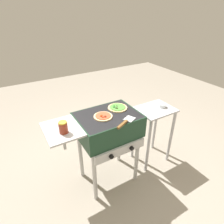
% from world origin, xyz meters
% --- Properties ---
extents(ground_plane, '(8.00, 8.00, 0.00)m').
position_xyz_m(ground_plane, '(0.00, 0.00, 0.00)').
color(ground_plane, gray).
extents(grill, '(0.96, 0.53, 0.90)m').
position_xyz_m(grill, '(-0.01, -0.00, 0.76)').
color(grill, '#193823').
rests_on(grill, ground_plane).
extents(pizza_pepperoni, '(0.19, 0.19, 0.04)m').
position_xyz_m(pizza_pepperoni, '(-0.06, -0.01, 0.91)').
color(pizza_pepperoni, beige).
rests_on(pizza_pepperoni, grill).
extents(pizza_veggie, '(0.21, 0.21, 0.03)m').
position_xyz_m(pizza_veggie, '(0.16, 0.07, 0.91)').
color(pizza_veggie, '#E0C17F').
rests_on(pizza_veggie, grill).
extents(sauce_jar, '(0.08, 0.08, 0.11)m').
position_xyz_m(sauce_jar, '(-0.48, -0.07, 0.95)').
color(sauce_jar, maroon).
rests_on(sauce_jar, grill).
extents(spatula, '(0.26, 0.16, 0.02)m').
position_xyz_m(spatula, '(0.07, -0.21, 0.91)').
color(spatula, '#B7BABF').
rests_on(spatula, grill).
extents(prep_table, '(0.44, 0.36, 0.79)m').
position_xyz_m(prep_table, '(0.66, 0.00, 0.56)').
color(prep_table, '#B2B2B7').
rests_on(prep_table, ground_plane).
extents(topping_bowl_near, '(0.09, 0.09, 0.04)m').
position_xyz_m(topping_bowl_near, '(0.76, -0.01, 0.81)').
color(topping_bowl_near, silver).
rests_on(topping_bowl_near, prep_table).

